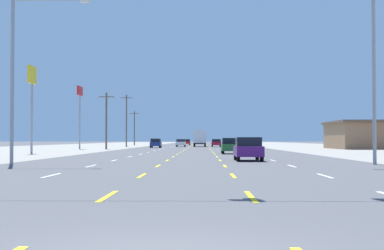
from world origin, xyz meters
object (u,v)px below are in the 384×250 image
at_px(streetlight_right_row_0, 368,60).
at_px(box_truck_center_turn_far, 200,137).
at_px(streetlight_left_row_0, 21,65).
at_px(pole_sign_left_row_1, 32,86).
at_px(sedan_inner_right_midfar, 216,143).
at_px(sedan_inner_left_farther, 181,143).
at_px(hatchback_far_left_mid, 156,143).
at_px(pole_sign_left_row_2, 80,100).
at_px(sedan_far_right_farthest, 230,142).
at_px(sedan_inner_left_distant_a, 187,142).
at_px(hatchback_inner_right_nearest, 248,149).
at_px(hatchback_inner_right_near, 230,146).

bearing_deg(streetlight_right_row_0, box_truck_center_turn_far, 97.48).
bearing_deg(streetlight_left_row_0, pole_sign_left_row_1, 106.24).
xyz_separation_m(sedan_inner_right_midfar, streetlight_left_row_0, (-12.94, -72.33, 4.84)).
relative_size(box_truck_center_turn_far, sedan_inner_left_farther, 1.60).
distance_m(hatchback_far_left_mid, pole_sign_left_row_2, 17.96).
bearing_deg(sedan_far_right_farthest, pole_sign_left_row_2, -115.93).
bearing_deg(pole_sign_left_row_2, sedan_inner_left_distant_a, 76.53).
bearing_deg(hatchback_far_left_mid, box_truck_center_turn_far, 61.78).
relative_size(hatchback_inner_right_nearest, sedan_inner_right_midfar, 0.87).
xyz_separation_m(sedan_inner_left_distant_a, streetlight_right_row_0, (13.12, -103.96, 5.07)).
xyz_separation_m(sedan_inner_left_distant_a, pole_sign_left_row_1, (-13.27, -80.38, 5.98)).
bearing_deg(streetlight_right_row_0, streetlight_left_row_0, 180.00).
bearing_deg(hatchback_inner_right_nearest, hatchback_far_left_mid, 101.08).
bearing_deg(box_truck_center_turn_far, hatchback_inner_right_nearest, -87.12).
height_order(hatchback_far_left_mid, pole_sign_left_row_2, pole_sign_left_row_2).
height_order(pole_sign_left_row_1, streetlight_left_row_0, streetlight_left_row_0).
xyz_separation_m(sedan_inner_left_farther, pole_sign_left_row_2, (-13.43, -27.57, 6.25)).
relative_size(sedan_inner_right_midfar, pole_sign_left_row_1, 0.51).
relative_size(hatchback_inner_right_nearest, pole_sign_left_row_2, 0.43).
relative_size(box_truck_center_turn_far, sedan_inner_left_distant_a, 1.60).
xyz_separation_m(hatchback_inner_right_nearest, streetlight_right_row_0, (6.26, -5.25, 5.04)).
height_order(hatchback_inner_right_near, sedan_inner_left_distant_a, hatchback_inner_right_near).
xyz_separation_m(hatchback_inner_right_near, sedan_inner_left_distant_a, (-6.58, 81.63, -0.03)).
bearing_deg(hatchback_inner_right_near, sedan_inner_left_farther, 97.53).
relative_size(hatchback_far_left_mid, sedan_far_right_farthest, 0.87).
relative_size(hatchback_inner_right_nearest, sedan_inner_left_distant_a, 0.87).
bearing_deg(box_truck_center_turn_far, sedan_inner_left_distant_a, 96.47).
bearing_deg(sedan_inner_left_distant_a, sedan_inner_left_farther, -90.56).
height_order(hatchback_inner_right_nearest, sedan_inner_left_farther, hatchback_inner_right_nearest).
relative_size(hatchback_inner_right_nearest, hatchback_inner_right_near, 1.00).
xyz_separation_m(hatchback_far_left_mid, sedan_inner_left_distant_a, (3.96, 43.53, -0.03)).
relative_size(hatchback_inner_right_near, streetlight_left_row_0, 0.41).
xyz_separation_m(pole_sign_left_row_1, streetlight_left_row_0, (6.87, -23.59, -1.14)).
height_order(box_truck_center_turn_far, streetlight_left_row_0, streetlight_left_row_0).
bearing_deg(hatchback_inner_right_nearest, box_truck_center_turn_far, 92.88).
bearing_deg(hatchback_inner_right_nearest, sedan_far_right_farthest, 87.83).
bearing_deg(hatchback_inner_right_nearest, sedan_inner_right_midfar, 90.27).
bearing_deg(sedan_far_right_farthest, sedan_inner_right_midfar, -99.02).
bearing_deg(hatchback_inner_right_near, hatchback_inner_right_nearest, -89.09).
xyz_separation_m(sedan_inner_right_midfar, pole_sign_left_row_2, (-20.25, -25.64, 6.25)).
bearing_deg(sedan_far_right_farthest, streetlight_left_row_0, -99.86).
bearing_deg(hatchback_inner_right_near, pole_sign_left_row_1, 176.40).
xyz_separation_m(hatchback_inner_right_nearest, box_truck_center_turn_far, (-3.47, 68.87, 1.05)).
bearing_deg(pole_sign_left_row_2, pole_sign_left_row_1, -88.91).
relative_size(hatchback_inner_right_near, sedan_inner_right_midfar, 0.87).
xyz_separation_m(sedan_inner_right_midfar, pole_sign_left_row_1, (-19.81, -48.75, 5.98)).
bearing_deg(sedan_inner_left_distant_a, hatchback_inner_right_near, -85.39).
bearing_deg(streetlight_left_row_0, sedan_far_right_farthest, 80.14).
bearing_deg(pole_sign_left_row_2, hatchback_far_left_mid, 54.62).
distance_m(hatchback_far_left_mid, sedan_inner_right_midfar, 15.86).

